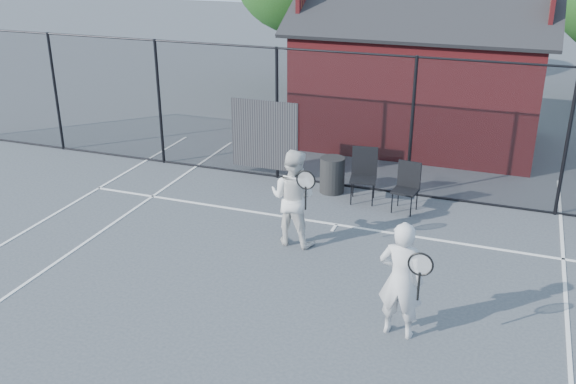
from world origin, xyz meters
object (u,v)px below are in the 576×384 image
(chair_right, at_px, (363,177))
(waste_bin, at_px, (332,175))
(player_back, at_px, (293,197))
(clubhouse, at_px, (420,81))
(player_front, at_px, (401,280))
(chair_left, at_px, (405,189))

(chair_right, xyz_separation_m, waste_bin, (-0.76, 0.29, -0.16))
(player_back, height_order, waste_bin, player_back)
(clubhouse, relative_size, player_front, 3.74)
(chair_left, height_order, chair_right, chair_right)
(clubhouse, height_order, waste_bin, clubhouse)
(player_back, xyz_separation_m, chair_right, (0.73, 2.31, -0.34))
(waste_bin, bearing_deg, chair_left, -16.58)
(chair_left, distance_m, chair_right, 0.95)
(player_front, height_order, chair_left, player_front)
(player_front, xyz_separation_m, chair_left, (-0.71, 4.28, -0.38))
(clubhouse, bearing_deg, chair_left, -82.91)
(chair_right, bearing_deg, player_back, -116.92)
(clubhouse, height_order, chair_left, clubhouse)
(clubhouse, distance_m, chair_left, 5.06)
(clubhouse, xyz_separation_m, waste_bin, (-1.07, -4.40, -1.21))
(player_front, relative_size, chair_right, 1.56)
(player_back, bearing_deg, chair_right, 72.46)
(waste_bin, bearing_deg, player_back, -89.39)
(clubhouse, relative_size, chair_right, 5.86)
(chair_left, bearing_deg, player_front, -73.05)
(chair_right, bearing_deg, chair_left, -22.24)
(player_back, distance_m, waste_bin, 2.64)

